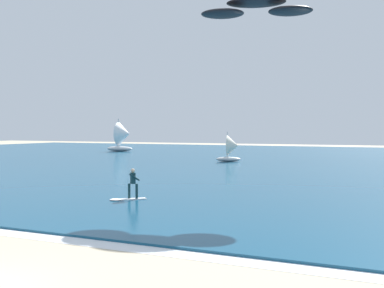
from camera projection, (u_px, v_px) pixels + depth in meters
ocean at (320, 161)px, 57.46m from camera, size 160.00×90.00×0.10m
shoreline_foam at (122, 240)px, 16.65m from camera, size 108.36×2.56×0.01m
kitesurfer at (129, 188)px, 25.51m from camera, size 1.80×1.77×1.67m
kite at (256, 8)px, 26.35m from camera, size 6.48×3.50×0.94m
sailboat_trailing at (232, 148)px, 54.99m from camera, size 3.05×2.66×3.45m
sailboat_mid_left at (123, 136)px, 79.84m from camera, size 4.82×4.16×5.50m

